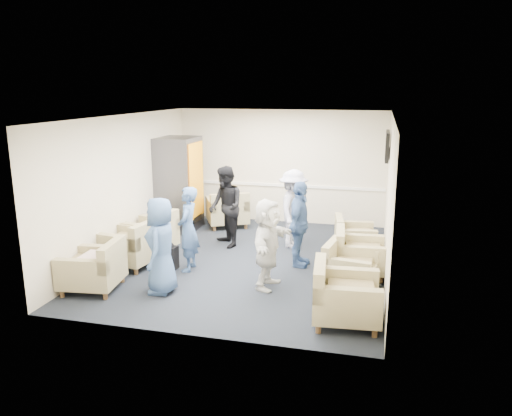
% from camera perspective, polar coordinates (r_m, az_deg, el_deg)
% --- Properties ---
extents(floor, '(6.00, 6.00, 0.00)m').
position_cam_1_polar(floor, '(9.50, -0.87, -6.07)').
color(floor, black).
rests_on(floor, ground).
extents(ceiling, '(6.00, 6.00, 0.00)m').
position_cam_1_polar(ceiling, '(8.96, -0.94, 10.42)').
color(ceiling, white).
rests_on(ceiling, back_wall).
extents(back_wall, '(5.00, 0.02, 2.70)m').
position_cam_1_polar(back_wall, '(12.01, 2.80, 4.74)').
color(back_wall, beige).
rests_on(back_wall, floor).
extents(front_wall, '(5.00, 0.02, 2.70)m').
position_cam_1_polar(front_wall, '(6.37, -7.88, -3.40)').
color(front_wall, beige).
rests_on(front_wall, floor).
extents(left_wall, '(0.02, 6.00, 2.70)m').
position_cam_1_polar(left_wall, '(10.06, -14.81, 2.57)').
color(left_wall, beige).
rests_on(left_wall, floor).
extents(right_wall, '(0.02, 6.00, 2.70)m').
position_cam_1_polar(right_wall, '(8.84, 14.96, 1.07)').
color(right_wall, beige).
rests_on(right_wall, floor).
extents(chair_rail, '(4.98, 0.04, 0.06)m').
position_cam_1_polar(chair_rail, '(12.07, 2.75, 2.62)').
color(chair_rail, white).
rests_on(chair_rail, back_wall).
extents(tv, '(0.10, 1.00, 0.58)m').
position_cam_1_polar(tv, '(10.50, 14.76, 6.87)').
color(tv, black).
rests_on(tv, right_wall).
extents(armchair_left_near, '(0.97, 0.97, 0.70)m').
position_cam_1_polar(armchair_left_near, '(8.50, -17.86, -6.69)').
color(armchair_left_near, '#988C62').
rests_on(armchair_left_near, floor).
extents(armchair_left_mid, '(1.06, 1.06, 0.74)m').
position_cam_1_polar(armchair_left_mid, '(9.43, -13.79, -4.28)').
color(armchair_left_mid, '#988C62').
rests_on(armchair_left_mid, floor).
extents(armchair_left_far, '(1.03, 1.03, 0.72)m').
position_cam_1_polar(armchair_left_far, '(10.03, -11.91, -3.15)').
color(armchair_left_far, '#988C62').
rests_on(armchair_left_far, floor).
extents(armchair_right_near, '(0.99, 0.99, 0.73)m').
position_cam_1_polar(armchair_right_near, '(7.12, 9.80, -10.09)').
color(armchair_right_near, '#988C62').
rests_on(armchair_right_near, floor).
extents(armchair_right_midnear, '(0.91, 0.91, 0.63)m').
position_cam_1_polar(armchair_right_midnear, '(8.38, 10.35, -6.77)').
color(armchair_right_midnear, '#988C62').
rests_on(armchair_right_midnear, floor).
extents(armchair_right_midfar, '(0.92, 0.92, 0.68)m').
position_cam_1_polar(armchair_right_midfar, '(8.93, 11.43, -5.35)').
color(armchair_right_midfar, '#988C62').
rests_on(armchair_right_midfar, floor).
extents(armchair_right_far, '(0.87, 0.87, 0.62)m').
position_cam_1_polar(armchair_right_far, '(10.05, 10.94, -3.37)').
color(armchair_right_far, '#988C62').
rests_on(armchair_right_far, floor).
extents(armchair_corner, '(1.23, 1.23, 0.73)m').
position_cam_1_polar(armchair_corner, '(11.73, -3.26, -0.40)').
color(armchair_corner, '#988C62').
rests_on(armchair_corner, floor).
extents(vending_machine, '(0.86, 1.01, 2.12)m').
position_cam_1_polar(vending_machine, '(11.47, -8.80, 2.72)').
color(vending_machine, '#4F4F57').
rests_on(vending_machine, floor).
extents(backpack, '(0.31, 0.24, 0.50)m').
position_cam_1_polar(backpack, '(9.17, -9.90, -5.30)').
color(backpack, black).
rests_on(backpack, floor).
extents(pillow, '(0.39, 0.50, 0.14)m').
position_cam_1_polar(pillow, '(8.43, -18.04, -5.54)').
color(pillow, beige).
rests_on(pillow, armchair_left_near).
extents(person_front_left, '(0.60, 0.82, 1.55)m').
position_cam_1_polar(person_front_left, '(8.02, -10.81, -4.25)').
color(person_front_left, '#3C5B91').
rests_on(person_front_left, floor).
extents(person_mid_left, '(0.42, 0.59, 1.52)m').
position_cam_1_polar(person_mid_left, '(8.91, -7.77, -2.40)').
color(person_mid_left, '#3C5B91').
rests_on(person_mid_left, floor).
extents(person_back_left, '(0.99, 1.02, 1.66)m').
position_cam_1_polar(person_back_left, '(10.17, -3.48, 0.13)').
color(person_back_left, black).
rests_on(person_back_left, floor).
extents(person_back_right, '(0.60, 1.04, 1.61)m').
position_cam_1_polar(person_back_right, '(10.14, 4.25, -0.10)').
color(person_back_right, silver).
rests_on(person_back_right, floor).
extents(person_mid_right, '(0.45, 0.95, 1.58)m').
position_cam_1_polar(person_mid_right, '(9.06, 4.96, -1.86)').
color(person_mid_right, '#3C5B91').
rests_on(person_mid_right, floor).
extents(person_front_right, '(0.59, 1.42, 1.48)m').
position_cam_1_polar(person_front_right, '(8.08, 1.35, -4.10)').
color(person_front_right, silver).
rests_on(person_front_right, floor).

